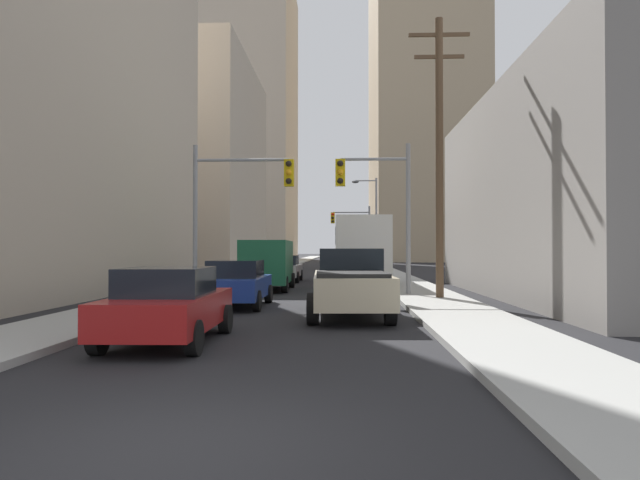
% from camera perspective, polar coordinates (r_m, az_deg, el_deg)
% --- Properties ---
extents(ground_plane, '(400.00, 400.00, 0.00)m').
position_cam_1_polar(ground_plane, '(5.79, -15.31, -19.95)').
color(ground_plane, black).
extents(sidewalk_left, '(2.56, 160.00, 0.15)m').
position_cam_1_polar(sidewalk_left, '(55.63, -4.41, -2.76)').
color(sidewalk_left, '#9E9E99').
rests_on(sidewalk_left, ground).
extents(sidewalk_right, '(2.56, 160.00, 0.15)m').
position_cam_1_polar(sidewalk_right, '(55.34, 5.68, -2.76)').
color(sidewalk_right, '#9E9E99').
rests_on(sidewalk_right, ground).
extents(city_bus, '(2.67, 11.50, 3.40)m').
position_cam_1_polar(city_bus, '(30.56, 4.06, -0.82)').
color(city_bus, silver).
rests_on(city_bus, ground).
extents(pickup_truck_beige, '(2.21, 5.47, 1.90)m').
position_cam_1_polar(pickup_truck_beige, '(15.92, 3.10, -4.34)').
color(pickup_truck_beige, '#C6B793').
rests_on(pickup_truck_beige, ground).
extents(cargo_van_green, '(2.16, 5.27, 2.26)m').
position_cam_1_polar(cargo_van_green, '(25.98, -5.29, -2.22)').
color(cargo_van_green, '#195938').
rests_on(cargo_van_green, ground).
extents(sedan_red, '(1.95, 4.24, 1.52)m').
position_cam_1_polar(sedan_red, '(11.78, -15.03, -6.33)').
color(sedan_red, maroon).
rests_on(sedan_red, ground).
extents(sedan_blue, '(1.95, 4.22, 1.52)m').
position_cam_1_polar(sedan_blue, '(18.59, -8.42, -4.34)').
color(sedan_blue, navy).
rests_on(sedan_blue, ground).
extents(sedan_white, '(1.95, 4.23, 1.52)m').
position_cam_1_polar(sedan_white, '(32.38, -3.68, -2.87)').
color(sedan_white, white).
rests_on(sedan_white, ground).
extents(sedan_black, '(1.95, 4.21, 1.52)m').
position_cam_1_polar(sedan_black, '(42.00, 2.53, -2.42)').
color(sedan_black, black).
rests_on(sedan_black, ground).
extents(sedan_grey, '(1.95, 4.26, 1.52)m').
position_cam_1_polar(sedan_grey, '(50.81, 2.41, -2.15)').
color(sedan_grey, slate).
rests_on(sedan_grey, ground).
extents(traffic_signal_near_left, '(4.01, 0.44, 6.00)m').
position_cam_1_polar(traffic_signal_near_left, '(22.56, -8.26, 4.61)').
color(traffic_signal_near_left, gray).
rests_on(traffic_signal_near_left, ground).
extents(traffic_signal_near_right, '(2.93, 0.44, 6.00)m').
position_cam_1_polar(traffic_signal_near_right, '(22.21, 5.78, 4.56)').
color(traffic_signal_near_right, gray).
rests_on(traffic_signal_near_right, ground).
extents(traffic_signal_far_right, '(3.81, 0.44, 6.00)m').
position_cam_1_polar(traffic_signal_far_right, '(54.52, 3.30, 1.38)').
color(traffic_signal_far_right, gray).
rests_on(traffic_signal_far_right, ground).
extents(utility_pole_right, '(2.20, 0.28, 10.24)m').
position_cam_1_polar(utility_pole_right, '(21.06, 11.95, 8.72)').
color(utility_pole_right, brown).
rests_on(utility_pole_right, ground).
extents(street_lamp_right, '(2.02, 0.32, 7.50)m').
position_cam_1_polar(street_lamp_right, '(44.97, 5.32, 2.44)').
color(street_lamp_right, gray).
rests_on(street_lamp_right, ground).
extents(building_left_mid_office, '(14.14, 20.46, 19.36)m').
position_cam_1_polar(building_left_mid_office, '(56.04, -14.12, 7.13)').
color(building_left_mid_office, '#B7A893').
rests_on(building_left_mid_office, ground).
extents(building_left_far_tower, '(15.97, 22.56, 46.38)m').
position_cam_1_polar(building_left_far_tower, '(96.01, -7.65, 11.94)').
color(building_left_far_tower, '#B7A893').
rests_on(building_left_far_tower, ground).
extents(building_right_far_highrise, '(15.98, 29.88, 59.75)m').
position_cam_1_polar(building_right_far_highrise, '(97.94, 10.19, 15.73)').
color(building_right_far_highrise, tan).
rests_on(building_right_far_highrise, ground).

